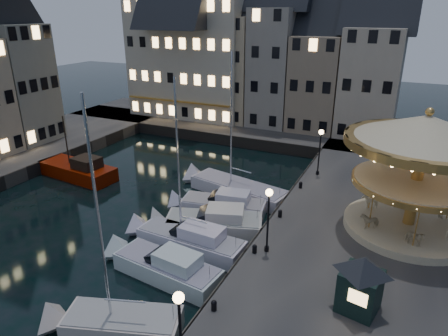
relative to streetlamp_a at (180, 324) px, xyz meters
The scene contains 30 objects.
ground 12.21m from the streetlamp_a, 128.66° to the left, with size 160.00×160.00×0.00m, color black.
quay_east 16.81m from the streetlamp_a, 65.61° to the left, with size 16.00×56.00×1.30m, color #474442.
quay_north 40.14m from the streetlamp_a, 112.33° to the left, with size 44.00×12.00×1.30m, color #474442.
quaywall_e 15.42m from the streetlamp_a, 94.57° to the left, with size 0.15×44.00×1.30m, color #47423A.
quaywall_n 33.86m from the streetlamp_a, 113.06° to the left, with size 48.00×0.15×1.30m, color #47423A.
quaywall_w 27.70m from the streetlamp_a, 156.42° to the left, with size 0.15×44.00×1.30m, color #47423A.
streetlamp_a is the anchor object (origin of this frame).
streetlamp_b 10.00m from the streetlamp_a, 90.00° to the left, with size 0.44×0.44×4.17m.
streetlamp_c 23.50m from the streetlamp_a, 90.00° to the left, with size 0.44×0.44×4.17m.
bollard_a 4.71m from the streetlamp_a, 98.53° to the left, with size 0.30×0.30×0.57m.
bollard_b 9.82m from the streetlamp_a, 93.61° to the left, with size 0.30×0.30×0.57m.
bollard_c 14.71m from the streetlamp_a, 92.37° to the left, with size 0.30×0.30×0.57m.
bollard_d 20.15m from the streetlamp_a, 91.72° to the left, with size 0.30×0.30×0.57m.
townhouse_na 47.41m from the streetlamp_a, 124.40° to the left, with size 5.50×8.00×12.80m.
townhouse_nb 44.62m from the streetlamp_a, 118.58° to the left, with size 6.16×8.00×13.80m.
townhouse_nc 42.13m from the streetlamp_a, 111.29° to the left, with size 6.82×8.00×14.80m.
townhouse_nd 40.47m from the streetlamp_a, 103.62° to the left, with size 5.50×8.00×15.80m.
townhouse_ne 39.38m from the streetlamp_a, 95.86° to the left, with size 6.16×8.00×12.80m.
townhouse_nf 39.29m from the streetlamp_a, 86.99° to the left, with size 6.82×8.00×13.80m.
townhouse_wc 38.99m from the streetlamp_a, 149.00° to the left, with size 8.80×5.50×14.20m.
hotel_corner 44.76m from the streetlamp_a, 118.53° to the left, with size 17.60×9.00×16.80m.
motorboat_a 6.44m from the streetlamp_a, 161.36° to the left, with size 6.79×4.10×11.29m.
motorboat_b 9.28m from the streetlamp_a, 129.22° to the left, with size 7.91×3.08×2.15m.
motorboat_c 11.91m from the streetlamp_a, 119.93° to the left, with size 8.54×2.56×11.32m.
motorboat_d 14.03m from the streetlamp_a, 113.12° to the left, with size 7.97×4.94×2.15m.
motorboat_e 16.83m from the streetlamp_a, 111.07° to the left, with size 7.66×3.37×2.15m.
motorboat_f 20.45m from the streetlamp_a, 108.19° to the left, with size 9.98×4.50×13.23m.
red_fishing_boat 26.80m from the streetlamp_a, 142.79° to the left, with size 8.29×3.56×6.12m.
carousel 18.38m from the streetlamp_a, 64.93° to the left, with size 9.53×9.53×8.34m.
ticket_kiosk 9.17m from the streetlamp_a, 50.92° to the left, with size 2.87×2.87×3.37m.
Camera 1 is at (13.75, -18.95, 15.05)m, focal length 32.00 mm.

